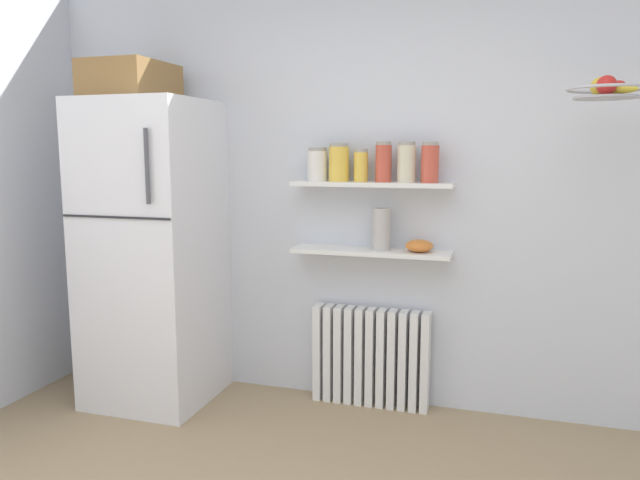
{
  "coord_description": "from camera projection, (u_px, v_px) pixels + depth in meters",
  "views": [
    {
      "loc": [
        0.63,
        -1.49,
        1.53
      ],
      "look_at": [
        -0.32,
        1.6,
        1.05
      ],
      "focal_mm": 33.57,
      "sensor_mm": 36.0,
      "label": 1
    }
  ],
  "objects": [
    {
      "name": "storage_jar_0",
      "position": [
        317.0,
        165.0,
        3.52
      ],
      "size": [
        0.12,
        0.12,
        0.2
      ],
      "color": "silver",
      "rests_on": "wall_shelf_upper"
    },
    {
      "name": "storage_jar_4",
      "position": [
        406.0,
        162.0,
        3.36
      ],
      "size": [
        0.1,
        0.1,
        0.23
      ],
      "color": "beige",
      "rests_on": "wall_shelf_upper"
    },
    {
      "name": "storage_jar_2",
      "position": [
        361.0,
        166.0,
        3.44
      ],
      "size": [
        0.08,
        0.08,
        0.19
      ],
      "color": "yellow",
      "rests_on": "wall_shelf_upper"
    },
    {
      "name": "refrigerator",
      "position": [
        152.0,
        245.0,
        3.65
      ],
      "size": [
        0.7,
        0.74,
        2.05
      ],
      "color": "silver",
      "rests_on": "ground_plane"
    },
    {
      "name": "storage_jar_1",
      "position": [
        339.0,
        163.0,
        3.48
      ],
      "size": [
        0.12,
        0.12,
        0.22
      ],
      "color": "yellow",
      "rests_on": "wall_shelf_upper"
    },
    {
      "name": "hanging_fruit_basket",
      "position": [
        607.0,
        89.0,
        2.75
      ],
      "size": [
        0.35,
        0.35,
        0.1
      ],
      "color": "#B2B2B7"
    },
    {
      "name": "vase",
      "position": [
        381.0,
        229.0,
        3.46
      ],
      "size": [
        0.11,
        0.11,
        0.24
      ],
      "primitive_type": "cylinder",
      "color": "#B2ADA8",
      "rests_on": "wall_shelf_lower"
    },
    {
      "name": "wall_shelf_lower",
      "position": [
        371.0,
        252.0,
        3.49
      ],
      "size": [
        0.93,
        0.22,
        0.02
      ],
      "primitive_type": "cube",
      "color": "white"
    },
    {
      "name": "radiator",
      "position": [
        371.0,
        357.0,
        3.62
      ],
      "size": [
        0.7,
        0.12,
        0.6
      ],
      "color": "white",
      "rests_on": "ground_plane"
    },
    {
      "name": "back_wall",
      "position": [
        393.0,
        190.0,
        3.57
      ],
      "size": [
        7.04,
        0.1,
        2.6
      ],
      "primitive_type": "cube",
      "color": "silver",
      "rests_on": "ground_plane"
    },
    {
      "name": "wall_shelf_upper",
      "position": [
        372.0,
        184.0,
        3.44
      ],
      "size": [
        0.93,
        0.22,
        0.02
      ],
      "primitive_type": "cube",
      "color": "white"
    },
    {
      "name": "storage_jar_3",
      "position": [
        383.0,
        162.0,
        3.4
      ],
      "size": [
        0.09,
        0.09,
        0.23
      ],
      "color": "#C64C38",
      "rests_on": "wall_shelf_upper"
    },
    {
      "name": "storage_jar_5",
      "position": [
        430.0,
        163.0,
        3.32
      ],
      "size": [
        0.1,
        0.1,
        0.23
      ],
      "color": "#C64C38",
      "rests_on": "wall_shelf_upper"
    },
    {
      "name": "shelf_bowl",
      "position": [
        419.0,
        246.0,
        3.41
      ],
      "size": [
        0.16,
        0.16,
        0.07
      ],
      "primitive_type": "ellipsoid",
      "color": "orange",
      "rests_on": "wall_shelf_lower"
    }
  ]
}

